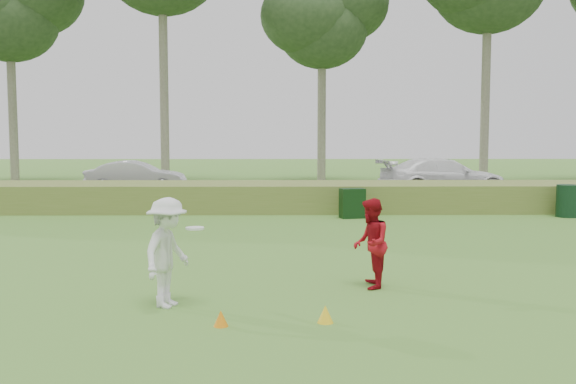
{
  "coord_description": "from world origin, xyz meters",
  "views": [
    {
      "loc": [
        -0.15,
        -9.45,
        2.48
      ],
      "look_at": [
        0.0,
        4.0,
        1.3
      ],
      "focal_mm": 40.0,
      "sensor_mm": 36.0,
      "label": 1
    }
  ],
  "objects_px": {
    "car_mid": "(136,177)",
    "car_right": "(443,177)",
    "trash_bin": "(567,201)",
    "player_white": "(168,252)",
    "utility_cabinet": "(352,203)",
    "cone_orange": "(221,318)",
    "player_red": "(371,243)",
    "cone_yellow": "(325,314)"
  },
  "relations": [
    {
      "from": "car_mid",
      "to": "car_right",
      "type": "bearing_deg",
      "value": -98.06
    },
    {
      "from": "trash_bin",
      "to": "car_mid",
      "type": "height_order",
      "value": "car_mid"
    },
    {
      "from": "player_white",
      "to": "utility_cabinet",
      "type": "relative_size",
      "value": 1.78
    },
    {
      "from": "cone_orange",
      "to": "car_mid",
      "type": "relative_size",
      "value": 0.05
    },
    {
      "from": "utility_cabinet",
      "to": "car_right",
      "type": "distance_m",
      "value": 8.05
    },
    {
      "from": "cone_orange",
      "to": "car_mid",
      "type": "xyz_separation_m",
      "value": [
        -5.35,
        18.96,
        0.64
      ]
    },
    {
      "from": "player_white",
      "to": "trash_bin",
      "type": "relative_size",
      "value": 1.61
    },
    {
      "from": "car_mid",
      "to": "player_red",
      "type": "bearing_deg",
      "value": -158.41
    },
    {
      "from": "trash_bin",
      "to": "car_mid",
      "type": "distance_m",
      "value": 16.8
    },
    {
      "from": "car_mid",
      "to": "car_right",
      "type": "height_order",
      "value": "car_right"
    },
    {
      "from": "cone_orange",
      "to": "car_right",
      "type": "relative_size",
      "value": 0.04
    },
    {
      "from": "cone_orange",
      "to": "car_mid",
      "type": "height_order",
      "value": "car_mid"
    },
    {
      "from": "car_mid",
      "to": "car_right",
      "type": "xyz_separation_m",
      "value": [
        12.73,
        -1.2,
        0.07
      ]
    },
    {
      "from": "trash_bin",
      "to": "player_red",
      "type": "bearing_deg",
      "value": -128.72
    },
    {
      "from": "player_white",
      "to": "car_right",
      "type": "distance_m",
      "value": 18.69
    },
    {
      "from": "player_white",
      "to": "car_right",
      "type": "height_order",
      "value": "player_white"
    },
    {
      "from": "player_white",
      "to": "cone_orange",
      "type": "xyz_separation_m",
      "value": [
        0.86,
        -0.98,
        -0.69
      ]
    },
    {
      "from": "trash_bin",
      "to": "car_right",
      "type": "xyz_separation_m",
      "value": [
        -2.18,
        6.52,
        0.32
      ]
    },
    {
      "from": "trash_bin",
      "to": "car_right",
      "type": "distance_m",
      "value": 6.88
    },
    {
      "from": "car_mid",
      "to": "cone_orange",
      "type": "bearing_deg",
      "value": -166.92
    },
    {
      "from": "cone_orange",
      "to": "car_mid",
      "type": "bearing_deg",
      "value": 105.74
    },
    {
      "from": "cone_orange",
      "to": "trash_bin",
      "type": "bearing_deg",
      "value": 49.59
    },
    {
      "from": "utility_cabinet",
      "to": "cone_orange",
      "type": "bearing_deg",
      "value": -116.96
    },
    {
      "from": "player_white",
      "to": "cone_orange",
      "type": "bearing_deg",
      "value": -118.94
    },
    {
      "from": "player_white",
      "to": "cone_orange",
      "type": "relative_size",
      "value": 7.48
    },
    {
      "from": "car_right",
      "to": "trash_bin",
      "type": "bearing_deg",
      "value": -170.97
    },
    {
      "from": "player_red",
      "to": "utility_cabinet",
      "type": "height_order",
      "value": "player_red"
    },
    {
      "from": "cone_yellow",
      "to": "trash_bin",
      "type": "height_order",
      "value": "trash_bin"
    },
    {
      "from": "player_white",
      "to": "cone_yellow",
      "type": "distance_m",
      "value": 2.48
    },
    {
      "from": "cone_yellow",
      "to": "car_mid",
      "type": "xyz_separation_m",
      "value": [
        -6.72,
        18.82,
        0.63
      ]
    },
    {
      "from": "utility_cabinet",
      "to": "car_mid",
      "type": "distance_m",
      "value": 11.46
    },
    {
      "from": "car_right",
      "to": "car_mid",
      "type": "bearing_deg",
      "value": 75.16
    },
    {
      "from": "player_white",
      "to": "car_mid",
      "type": "distance_m",
      "value": 18.53
    },
    {
      "from": "cone_yellow",
      "to": "player_red",
      "type": "bearing_deg",
      "value": 66.03
    },
    {
      "from": "trash_bin",
      "to": "car_right",
      "type": "relative_size",
      "value": 0.19
    },
    {
      "from": "player_white",
      "to": "car_mid",
      "type": "height_order",
      "value": "player_white"
    },
    {
      "from": "player_white",
      "to": "utility_cabinet",
      "type": "bearing_deg",
      "value": -0.68
    },
    {
      "from": "player_red",
      "to": "cone_yellow",
      "type": "height_order",
      "value": "player_red"
    },
    {
      "from": "utility_cabinet",
      "to": "trash_bin",
      "type": "height_order",
      "value": "trash_bin"
    },
    {
      "from": "cone_yellow",
      "to": "trash_bin",
      "type": "relative_size",
      "value": 0.24
    },
    {
      "from": "player_white",
      "to": "trash_bin",
      "type": "bearing_deg",
      "value": -25.49
    },
    {
      "from": "player_white",
      "to": "car_right",
      "type": "relative_size",
      "value": 0.3
    }
  ]
}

